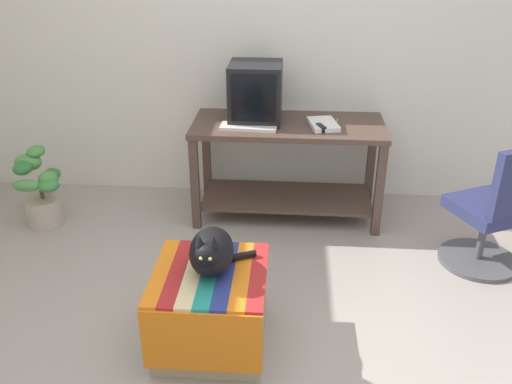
{
  "coord_description": "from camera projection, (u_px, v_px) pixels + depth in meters",
  "views": [
    {
      "loc": [
        0.25,
        -2.22,
        2.07
      ],
      "look_at": [
        0.04,
        0.85,
        0.55
      ],
      "focal_mm": 38.52,
      "sensor_mm": 36.0,
      "label": 1
    }
  ],
  "objects": [
    {
      "name": "ground_plane",
      "position": [
        237.0,
        355.0,
        2.91
      ],
      "size": [
        14.0,
        14.0,
        0.0
      ],
      "primitive_type": "plane",
      "color": "#9E9389"
    },
    {
      "name": "back_wall",
      "position": [
        261.0,
        34.0,
        4.17
      ],
      "size": [
        8.0,
        0.1,
        2.6
      ],
      "primitive_type": "cube",
      "color": "silver",
      "rests_on": "ground_plane"
    },
    {
      "name": "desk",
      "position": [
        288.0,
        153.0,
        4.11
      ],
      "size": [
        1.41,
        0.63,
        0.75
      ],
      "rotation": [
        0.0,
        0.0,
        -0.01
      ],
      "color": "#4C382D",
      "rests_on": "ground_plane"
    },
    {
      "name": "tv_monitor",
      "position": [
        256.0,
        93.0,
        3.96
      ],
      "size": [
        0.38,
        0.38,
        0.42
      ],
      "rotation": [
        0.0,
        0.0,
        -0.01
      ],
      "color": "black",
      "rests_on": "desk"
    },
    {
      "name": "keyboard",
      "position": [
        249.0,
        127.0,
        3.89
      ],
      "size": [
        0.41,
        0.17,
        0.02
      ],
      "primitive_type": "cube",
      "rotation": [
        0.0,
        0.0,
        -0.06
      ],
      "color": "beige",
      "rests_on": "desk"
    },
    {
      "name": "book",
      "position": [
        323.0,
        124.0,
        3.93
      ],
      "size": [
        0.24,
        0.31,
        0.03
      ],
      "primitive_type": "cube",
      "rotation": [
        0.0,
        0.0,
        0.2
      ],
      "color": "white",
      "rests_on": "desk"
    },
    {
      "name": "ottoman_with_blanket",
      "position": [
        211.0,
        308.0,
        2.91
      ],
      "size": [
        0.59,
        0.62,
        0.45
      ],
      "color": "tan",
      "rests_on": "ground_plane"
    },
    {
      "name": "cat",
      "position": [
        211.0,
        252.0,
        2.77
      ],
      "size": [
        0.33,
        0.35,
        0.28
      ],
      "rotation": [
        0.0,
        0.0,
        -0.01
      ],
      "color": "black",
      "rests_on": "ottoman_with_blanket"
    },
    {
      "name": "potted_plant",
      "position": [
        41.0,
        191.0,
        4.09
      ],
      "size": [
        0.39,
        0.36,
        0.58
      ],
      "color": "#B7A893",
      "rests_on": "ground_plane"
    },
    {
      "name": "office_chair",
      "position": [
        494.0,
        215.0,
        3.5
      ],
      "size": [
        0.56,
        0.56,
        0.89
      ],
      "rotation": [
        0.0,
        0.0,
        3.59
      ],
      "color": "#4C4C51",
      "rests_on": "ground_plane"
    },
    {
      "name": "stapler",
      "position": [
        321.0,
        128.0,
        3.85
      ],
      "size": [
        0.07,
        0.12,
        0.04
      ],
      "primitive_type": "cube",
      "rotation": [
        0.0,
        0.0,
        0.39
      ],
      "color": "black",
      "rests_on": "desk"
    },
    {
      "name": "pen",
      "position": [
        337.0,
        122.0,
        4.02
      ],
      "size": [
        0.04,
        0.14,
        0.01
      ],
      "primitive_type": "cylinder",
      "rotation": [
        0.0,
        1.57,
        1.37
      ],
      "color": "#B7B7BC",
      "rests_on": "desk"
    }
  ]
}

